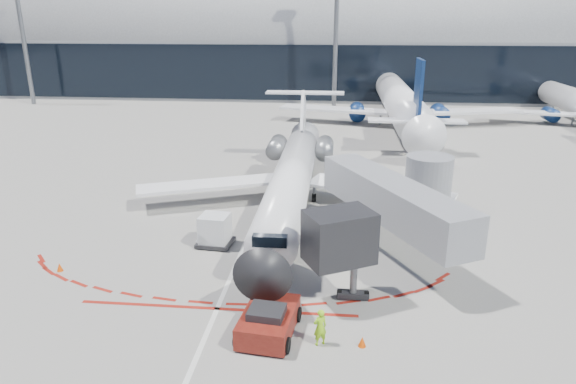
# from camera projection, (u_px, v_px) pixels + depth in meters

# --- Properties ---
(ground) EXTENTS (260.00, 260.00, 0.00)m
(ground) POSITION_uv_depth(u_px,v_px,m) (254.00, 222.00, 36.37)
(ground) COLOR slate
(ground) RESTS_ON ground
(apron_centerline) EXTENTS (0.25, 40.00, 0.01)m
(apron_centerline) POSITION_uv_depth(u_px,v_px,m) (258.00, 212.00, 38.25)
(apron_centerline) COLOR silver
(apron_centerline) RESTS_ON ground
(apron_stop_bar) EXTENTS (14.00, 0.25, 0.01)m
(apron_stop_bar) POSITION_uv_depth(u_px,v_px,m) (217.00, 309.00, 25.54)
(apron_stop_bar) COLOR maroon
(apron_stop_bar) RESTS_ON ground
(terminal_building) EXTENTS (150.00, 24.15, 24.00)m
(terminal_building) POSITION_uv_depth(u_px,v_px,m) (309.00, 47.00, 94.80)
(terminal_building) COLOR #979A9D
(terminal_building) RESTS_ON ground
(jet_bridge) EXTENTS (10.03, 15.20, 4.90)m
(jet_bridge) POSITION_uv_depth(u_px,v_px,m) (402.00, 201.00, 31.66)
(jet_bridge) COLOR gray
(jet_bridge) RESTS_ON ground
(light_mast_west) EXTENTS (0.70, 0.70, 25.00)m
(light_mast_west) POSITION_uv_depth(u_px,v_px,m) (21.00, 25.00, 81.68)
(light_mast_west) COLOR slate
(light_mast_west) RESTS_ON ground
(light_mast_centre) EXTENTS (0.70, 0.70, 25.00)m
(light_mast_centre) POSITION_uv_depth(u_px,v_px,m) (336.00, 26.00, 77.07)
(light_mast_centre) COLOR slate
(light_mast_centre) RESTS_ON ground
(regional_jet) EXTENTS (24.16, 29.80, 7.46)m
(regional_jet) POSITION_uv_depth(u_px,v_px,m) (293.00, 176.00, 38.40)
(regional_jet) COLOR white
(regional_jet) RESTS_ON ground
(pushback_tug) EXTENTS (2.82, 5.86, 1.50)m
(pushback_tug) POSITION_uv_depth(u_px,v_px,m) (269.00, 321.00, 23.35)
(pushback_tug) COLOR #58120C
(pushback_tug) RESTS_ON ground
(ramp_worker) EXTENTS (0.77, 0.68, 1.76)m
(ramp_worker) POSITION_uv_depth(u_px,v_px,m) (320.00, 327.00, 22.48)
(ramp_worker) COLOR #96E017
(ramp_worker) RESTS_ON ground
(uld_container) EXTENTS (2.35, 2.06, 2.04)m
(uld_container) POSITION_uv_depth(u_px,v_px,m) (215.00, 231.00, 32.32)
(uld_container) COLOR black
(uld_container) RESTS_ON ground
(safety_cone_left) EXTENTS (0.36, 0.36, 0.50)m
(safety_cone_left) POSITION_uv_depth(u_px,v_px,m) (60.00, 267.00, 29.26)
(safety_cone_left) COLOR #DB4604
(safety_cone_left) RESTS_ON ground
(safety_cone_right) EXTENTS (0.35, 0.35, 0.49)m
(safety_cone_right) POSITION_uv_depth(u_px,v_px,m) (362.00, 342.00, 22.55)
(safety_cone_right) COLOR #DB4604
(safety_cone_right) RESTS_ON ground
(bg_airliner_0) EXTENTS (37.74, 39.96, 12.21)m
(bg_airliner_0) POSITION_uv_depth(u_px,v_px,m) (401.00, 78.00, 67.97)
(bg_airliner_0) COLOR white
(bg_airliner_0) RESTS_ON ground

